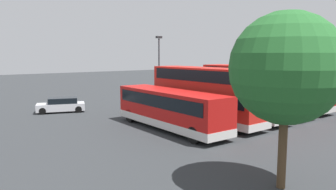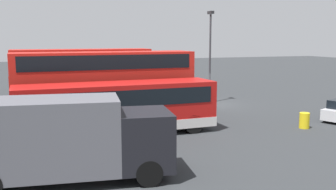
{
  "view_description": "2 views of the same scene",
  "coord_description": "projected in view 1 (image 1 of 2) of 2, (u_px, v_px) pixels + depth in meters",
  "views": [
    {
      "loc": [
        21.8,
        28.9,
        5.59
      ],
      "look_at": [
        1.37,
        2.31,
        1.36
      ],
      "focal_mm": 34.21,
      "sensor_mm": 36.0,
      "label": 1
    },
    {
      "loc": [
        -27.62,
        14.39,
        5.37
      ],
      "look_at": [
        -1.56,
        4.65,
        1.24
      ],
      "focal_mm": 40.51,
      "sensor_mm": 36.0,
      "label": 2
    }
  ],
  "objects": [
    {
      "name": "bus_single_deck_fifth",
      "position": [
        170.0,
        108.0,
        23.96
      ],
      "size": [
        2.82,
        11.03,
        2.95
      ],
      "color": "#B71411",
      "rests_on": "ground"
    },
    {
      "name": "lamp_post_tall",
      "position": [
        159.0,
        65.0,
        35.54
      ],
      "size": [
        0.7,
        0.3,
        7.63
      ],
      "color": "#38383D",
      "rests_on": "ground"
    },
    {
      "name": "car_hatchback_silver",
      "position": [
        191.0,
        89.0,
        46.02
      ],
      "size": [
        3.16,
        4.42,
        1.43
      ],
      "color": "silver",
      "rests_on": "ground"
    },
    {
      "name": "bus_double_decker_fourth",
      "position": [
        205.0,
        93.0,
        26.22
      ],
      "size": [
        2.62,
        11.01,
        4.55
      ],
      "color": "red",
      "rests_on": "ground"
    },
    {
      "name": "ground_plane",
      "position": [
        165.0,
        104.0,
        36.61
      ],
      "size": [
        140.0,
        140.0,
        0.0
      ],
      "primitive_type": "plane",
      "color": "#2D3033"
    },
    {
      "name": "bus_single_deck_near_end",
      "position": [
        277.0,
        93.0,
        33.11
      ],
      "size": [
        2.7,
        11.12,
        2.95
      ],
      "color": "#B71411",
      "rests_on": "ground"
    },
    {
      "name": "car_small_green",
      "position": [
        61.0,
        105.0,
        31.3
      ],
      "size": [
        4.82,
        3.22,
        1.43
      ],
      "color": "silver",
      "rests_on": "ground"
    },
    {
      "name": "waste_bin_yellow",
      "position": [
        216.0,
        93.0,
        43.25
      ],
      "size": [
        0.6,
        0.6,
        0.95
      ],
      "primitive_type": "cylinder",
      "color": "yellow",
      "rests_on": "ground"
    },
    {
      "name": "bus_double_decker_second",
      "position": [
        254.0,
        88.0,
        30.8
      ],
      "size": [
        2.72,
        11.53,
        4.55
      ],
      "color": "red",
      "rests_on": "ground"
    },
    {
      "name": "bus_single_deck_third",
      "position": [
        230.0,
        99.0,
        28.69
      ],
      "size": [
        3.12,
        11.58,
        2.95
      ],
      "color": "red",
      "rests_on": "ground"
    },
    {
      "name": "tree_midleft",
      "position": [
        286.0,
        68.0,
        12.93
      ],
      "size": [
        4.62,
        4.62,
        7.37
      ],
      "color": "#4C3823",
      "rests_on": "ground"
    }
  ]
}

